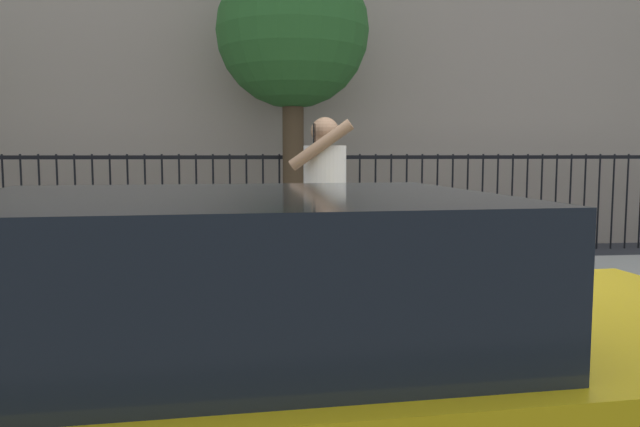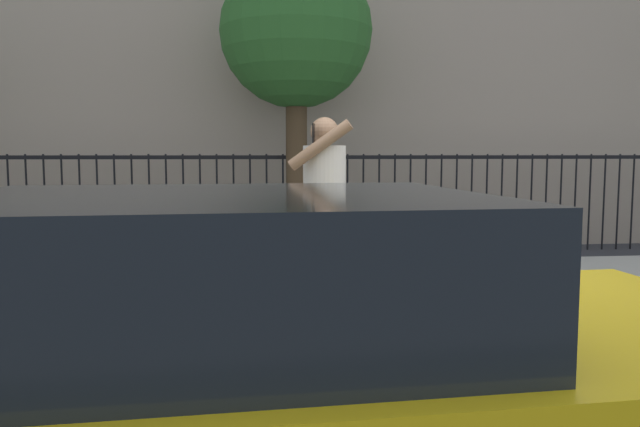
{
  "view_description": "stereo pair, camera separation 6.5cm",
  "coord_description": "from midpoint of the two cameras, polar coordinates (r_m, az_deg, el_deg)",
  "views": [
    {
      "loc": [
        -1.27,
        -3.78,
        1.6
      ],
      "look_at": [
        -0.59,
        1.41,
        1.1
      ],
      "focal_mm": 34.79,
      "sensor_mm": 36.0,
      "label": 1
    },
    {
      "loc": [
        -1.2,
        -3.78,
        1.6
      ],
      "look_at": [
        -0.59,
        1.41,
        1.1
      ],
      "focal_mm": 34.79,
      "sensor_mm": 36.0,
      "label": 2
    }
  ],
  "objects": [
    {
      "name": "iron_fence",
      "position": [
        9.78,
        -0.2,
        2.1
      ],
      "size": [
        12.03,
        0.04,
        1.6
      ],
      "color": "black",
      "rests_on": "ground"
    },
    {
      "name": "sidewalk",
      "position": [
        6.29,
        4.11,
        -8.55
      ],
      "size": [
        28.0,
        4.4,
        0.15
      ],
      "primitive_type": "cube",
      "color": "#B2ADA3",
      "rests_on": "ground"
    },
    {
      "name": "taxi_yellow",
      "position": [
        2.56,
        -5.13,
        -15.09
      ],
      "size": [
        4.28,
        2.02,
        1.45
      ],
      "color": "yellow",
      "rests_on": "ground"
    },
    {
      "name": "pedestrian_on_phone",
      "position": [
        4.97,
        0.12,
        0.46
      ],
      "size": [
        0.52,
        0.71,
        1.74
      ],
      "color": "#936B4C",
      "rests_on": "sidewalk"
    },
    {
      "name": "street_tree_mid",
      "position": [
        9.35,
        -2.73,
        16.12
      ],
      "size": [
        2.21,
        2.21,
        4.48
      ],
      "color": "#4C3823",
      "rests_on": "ground"
    },
    {
      "name": "ground_plane",
      "position": [
        4.29,
        10.27,
        -16.53
      ],
      "size": [
        60.0,
        60.0,
        0.0
      ],
      "primitive_type": "plane",
      "color": "#333338"
    }
  ]
}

